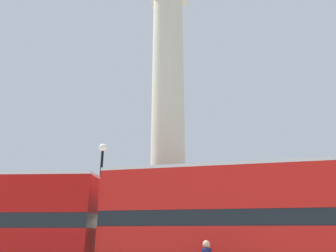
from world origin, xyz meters
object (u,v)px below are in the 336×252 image
(monument_column, at_px, (168,123))
(equestrian_statue, at_px, (47,237))
(bus_b, at_px, (249,219))
(street_lamp, at_px, (99,196))

(monument_column, height_order, equestrian_statue, monument_column)
(monument_column, relative_size, bus_b, 1.90)
(street_lamp, bearing_deg, monument_column, 43.44)
(bus_b, bearing_deg, street_lamp, 159.49)
(equestrian_statue, xyz_separation_m, street_lamp, (7.54, -8.93, 2.17))
(equestrian_statue, bearing_deg, street_lamp, -82.78)
(bus_b, bearing_deg, monument_column, 126.35)
(monument_column, height_order, bus_b, monument_column)
(bus_b, bearing_deg, equestrian_statue, 144.86)
(equestrian_statue, relative_size, street_lamp, 0.88)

